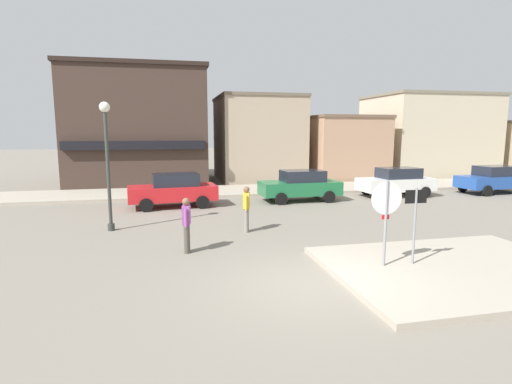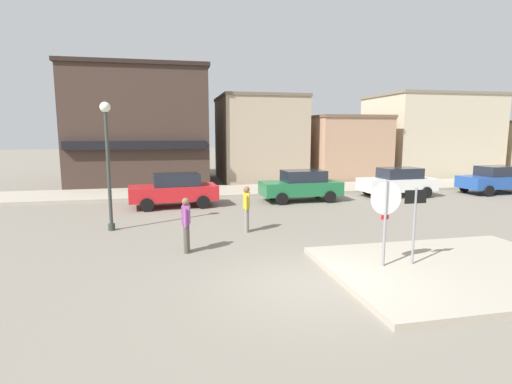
{
  "view_description": "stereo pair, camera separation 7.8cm",
  "coord_description": "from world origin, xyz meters",
  "px_view_note": "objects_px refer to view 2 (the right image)",
  "views": [
    {
      "loc": [
        -3.11,
        -8.25,
        3.47
      ],
      "look_at": [
        -0.26,
        4.5,
        1.5
      ],
      "focal_mm": 28.0,
      "sensor_mm": 36.0,
      "label": 1
    },
    {
      "loc": [
        -3.03,
        -8.27,
        3.47
      ],
      "look_at": [
        -0.26,
        4.5,
        1.5
      ],
      "focal_mm": 28.0,
      "sensor_mm": 36.0,
      "label": 2
    }
  ],
  "objects_px": {
    "one_way_sign": "(415,218)",
    "parked_car_third": "(397,182)",
    "parked_car_nearest": "(174,190)",
    "pedestrian_crossing_near": "(247,207)",
    "parked_car_fourth": "(495,179)",
    "parked_car_second": "(301,185)",
    "pedestrian_crossing_far": "(186,223)",
    "lamp_post": "(107,147)",
    "stop_sign": "(385,212)"
  },
  "relations": [
    {
      "from": "one_way_sign",
      "to": "lamp_post",
      "type": "height_order",
      "value": "lamp_post"
    },
    {
      "from": "pedestrian_crossing_far",
      "to": "parked_car_nearest",
      "type": "bearing_deg",
      "value": 91.91
    },
    {
      "from": "lamp_post",
      "to": "pedestrian_crossing_far",
      "type": "height_order",
      "value": "lamp_post"
    },
    {
      "from": "parked_car_nearest",
      "to": "one_way_sign",
      "type": "bearing_deg",
      "value": -60.15
    },
    {
      "from": "parked_car_nearest",
      "to": "pedestrian_crossing_near",
      "type": "relative_size",
      "value": 2.57
    },
    {
      "from": "parked_car_nearest",
      "to": "pedestrian_crossing_far",
      "type": "xyz_separation_m",
      "value": [
        0.25,
        -7.36,
        0.06
      ]
    },
    {
      "from": "stop_sign",
      "to": "parked_car_second",
      "type": "bearing_deg",
      "value": 82.73
    },
    {
      "from": "one_way_sign",
      "to": "parked_car_fourth",
      "type": "distance_m",
      "value": 16.01
    },
    {
      "from": "stop_sign",
      "to": "lamp_post",
      "type": "height_order",
      "value": "lamp_post"
    },
    {
      "from": "parked_car_fourth",
      "to": "parked_car_second",
      "type": "bearing_deg",
      "value": -179.5
    },
    {
      "from": "one_way_sign",
      "to": "parked_car_second",
      "type": "height_order",
      "value": "one_way_sign"
    },
    {
      "from": "pedestrian_crossing_near",
      "to": "one_way_sign",
      "type": "bearing_deg",
      "value": -54.38
    },
    {
      "from": "parked_car_second",
      "to": "parked_car_fourth",
      "type": "bearing_deg",
      "value": 0.5
    },
    {
      "from": "parked_car_fourth",
      "to": "pedestrian_crossing_near",
      "type": "xyz_separation_m",
      "value": [
        -15.52,
        -5.71,
        0.06
      ]
    },
    {
      "from": "parked_car_fourth",
      "to": "pedestrian_crossing_near",
      "type": "bearing_deg",
      "value": -159.79
    },
    {
      "from": "lamp_post",
      "to": "parked_car_nearest",
      "type": "bearing_deg",
      "value": 61.3
    },
    {
      "from": "one_way_sign",
      "to": "parked_car_fourth",
      "type": "height_order",
      "value": "one_way_sign"
    },
    {
      "from": "stop_sign",
      "to": "lamp_post",
      "type": "relative_size",
      "value": 0.51
    },
    {
      "from": "stop_sign",
      "to": "pedestrian_crossing_far",
      "type": "distance_m",
      "value": 5.48
    },
    {
      "from": "parked_car_second",
      "to": "pedestrian_crossing_near",
      "type": "xyz_separation_m",
      "value": [
        -3.89,
        -5.61,
        0.06
      ]
    },
    {
      "from": "parked_car_second",
      "to": "pedestrian_crossing_far",
      "type": "height_order",
      "value": "pedestrian_crossing_far"
    },
    {
      "from": "parked_car_nearest",
      "to": "pedestrian_crossing_far",
      "type": "height_order",
      "value": "pedestrian_crossing_far"
    },
    {
      "from": "one_way_sign",
      "to": "parked_car_third",
      "type": "distance_m",
      "value": 12.2
    },
    {
      "from": "parked_car_nearest",
      "to": "parked_car_third",
      "type": "distance_m",
      "value": 11.85
    },
    {
      "from": "parked_car_third",
      "to": "parked_car_fourth",
      "type": "relative_size",
      "value": 0.99
    },
    {
      "from": "one_way_sign",
      "to": "pedestrian_crossing_near",
      "type": "xyz_separation_m",
      "value": [
        -3.38,
        4.71,
        -0.46
      ]
    },
    {
      "from": "parked_car_second",
      "to": "pedestrian_crossing_far",
      "type": "distance_m",
      "value": 9.72
    },
    {
      "from": "stop_sign",
      "to": "parked_car_nearest",
      "type": "distance_m",
      "value": 11.23
    },
    {
      "from": "stop_sign",
      "to": "pedestrian_crossing_near",
      "type": "relative_size",
      "value": 1.43
    },
    {
      "from": "lamp_post",
      "to": "parked_car_second",
      "type": "height_order",
      "value": "lamp_post"
    },
    {
      "from": "one_way_sign",
      "to": "parked_car_third",
      "type": "bearing_deg",
      "value": 60.17
    },
    {
      "from": "parked_car_nearest",
      "to": "pedestrian_crossing_near",
      "type": "bearing_deg",
      "value": -65.84
    },
    {
      "from": "parked_car_nearest",
      "to": "pedestrian_crossing_far",
      "type": "bearing_deg",
      "value": -88.09
    },
    {
      "from": "parked_car_nearest",
      "to": "pedestrian_crossing_near",
      "type": "distance_m",
      "value": 5.87
    },
    {
      "from": "stop_sign",
      "to": "one_way_sign",
      "type": "xyz_separation_m",
      "value": [
        0.8,
        -0.03,
        -0.19
      ]
    },
    {
      "from": "parked_car_fourth",
      "to": "one_way_sign",
      "type": "bearing_deg",
      "value": -139.35
    },
    {
      "from": "lamp_post",
      "to": "parked_car_second",
      "type": "distance_m",
      "value": 9.85
    },
    {
      "from": "one_way_sign",
      "to": "parked_car_second",
      "type": "relative_size",
      "value": 0.52
    },
    {
      "from": "stop_sign",
      "to": "pedestrian_crossing_near",
      "type": "xyz_separation_m",
      "value": [
        -2.58,
        4.68,
        -0.65
      ]
    },
    {
      "from": "lamp_post",
      "to": "parked_car_third",
      "type": "relative_size",
      "value": 1.12
    },
    {
      "from": "one_way_sign",
      "to": "parked_car_nearest",
      "type": "distance_m",
      "value": 11.62
    },
    {
      "from": "pedestrian_crossing_far",
      "to": "parked_car_fourth",
      "type": "bearing_deg",
      "value": 23.58
    },
    {
      "from": "lamp_post",
      "to": "parked_car_third",
      "type": "bearing_deg",
      "value": 18.19
    },
    {
      "from": "stop_sign",
      "to": "parked_car_nearest",
      "type": "bearing_deg",
      "value": 116.39
    },
    {
      "from": "parked_car_nearest",
      "to": "parked_car_fourth",
      "type": "height_order",
      "value": "same"
    },
    {
      "from": "parked_car_nearest",
      "to": "parked_car_second",
      "type": "height_order",
      "value": "same"
    },
    {
      "from": "pedestrian_crossing_near",
      "to": "pedestrian_crossing_far",
      "type": "distance_m",
      "value": 2.94
    },
    {
      "from": "pedestrian_crossing_near",
      "to": "parked_car_third",
      "type": "bearing_deg",
      "value": 31.85
    },
    {
      "from": "stop_sign",
      "to": "parked_car_second",
      "type": "height_order",
      "value": "stop_sign"
    },
    {
      "from": "lamp_post",
      "to": "parked_car_second",
      "type": "xyz_separation_m",
      "value": [
        8.56,
        4.38,
        -2.15
      ]
    }
  ]
}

